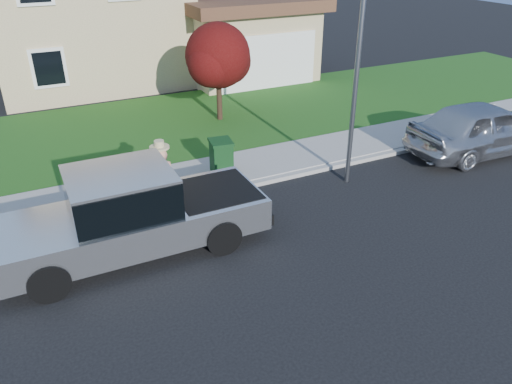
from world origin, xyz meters
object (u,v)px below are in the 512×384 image
(pickup_truck, at_px, (130,215))
(sedan, at_px, (483,128))
(ornamental_tree, at_px, (219,59))
(woman, at_px, (163,180))
(trash_bin, at_px, (221,157))
(street_lamp, at_px, (358,71))

(pickup_truck, xyz_separation_m, sedan, (11.16, 0.55, -0.06))
(pickup_truck, height_order, ornamental_tree, ornamental_tree)
(ornamental_tree, bearing_deg, sedan, -45.67)
(pickup_truck, bearing_deg, woman, 49.86)
(ornamental_tree, height_order, trash_bin, ornamental_tree)
(sedan, relative_size, ornamental_tree, 1.43)
(ornamental_tree, bearing_deg, street_lamp, -78.60)
(sedan, height_order, trash_bin, sedan)
(ornamental_tree, xyz_separation_m, trash_bin, (-1.80, -4.38, -1.66))
(street_lamp, bearing_deg, pickup_truck, -159.17)
(woman, distance_m, street_lamp, 5.59)
(pickup_truck, bearing_deg, sedan, 3.06)
(woman, height_order, ornamental_tree, ornamental_tree)
(woman, distance_m, ornamental_tree, 6.93)
(trash_bin, height_order, street_lamp, street_lamp)
(sedan, distance_m, trash_bin, 8.25)
(pickup_truck, bearing_deg, street_lamp, 6.58)
(sedan, height_order, ornamental_tree, ornamental_tree)
(woman, bearing_deg, trash_bin, -135.56)
(woman, xyz_separation_m, ornamental_tree, (3.85, 5.59, 1.39))
(woman, relative_size, trash_bin, 1.97)
(sedan, bearing_deg, pickup_truck, 95.92)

